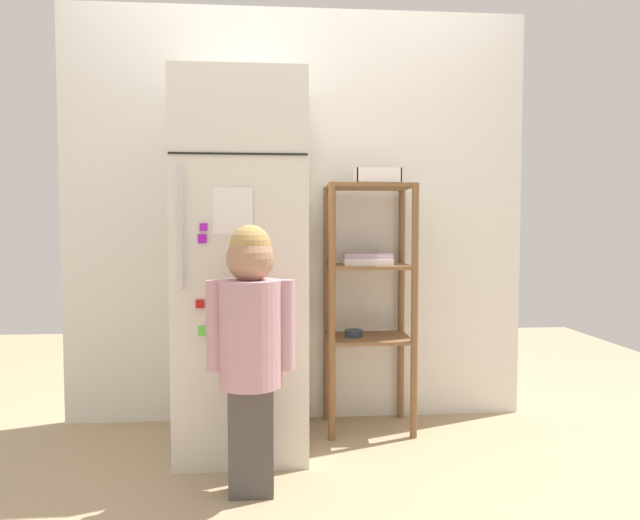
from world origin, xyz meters
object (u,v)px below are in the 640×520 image
object	(u,v)px
child_standing	(251,332)
pantry_shelf_unit	(368,282)
fruit_bin	(378,178)
refrigerator	(244,266)

from	to	relation	value
child_standing	pantry_shelf_unit	distance (m)	0.89
pantry_shelf_unit	fruit_bin	world-z (taller)	fruit_bin
child_standing	fruit_bin	xyz separation A→B (m)	(0.62, 0.66, 0.67)
refrigerator	child_standing	bearing A→B (deg)	-83.65
refrigerator	fruit_bin	distance (m)	0.82
refrigerator	pantry_shelf_unit	world-z (taller)	refrigerator
child_standing	refrigerator	bearing A→B (deg)	96.35
pantry_shelf_unit	fruit_bin	xyz separation A→B (m)	(0.04, -0.02, 0.54)
fruit_bin	refrigerator	bearing A→B (deg)	-168.31
child_standing	fruit_bin	size ratio (longest dim) A/B	4.70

